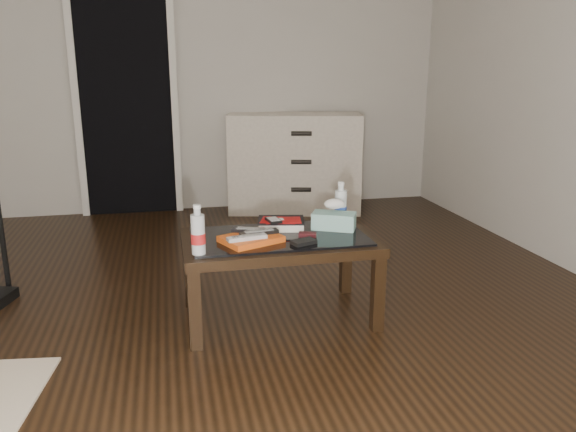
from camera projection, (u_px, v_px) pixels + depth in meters
name	position (u px, v px, depth m)	size (l,w,h in m)	color
ground	(191.00, 321.00, 2.99)	(5.00, 5.00, 0.00)	black
doorway	(126.00, 100.00, 4.97)	(0.90, 0.08, 2.07)	black
coffee_table	(279.00, 247.00, 2.95)	(1.00, 0.60, 0.46)	black
dresser	(295.00, 163.00, 5.21)	(1.28, 0.76, 0.90)	silver
magazines	(251.00, 239.00, 2.82)	(0.28, 0.21, 0.03)	#D34F13
remote_silver	(247.00, 237.00, 2.76)	(0.20, 0.05, 0.02)	#B2B1B6
remote_black_front	(259.00, 232.00, 2.85)	(0.20, 0.05, 0.02)	black
remote_black_back	(251.00, 230.00, 2.89)	(0.20, 0.05, 0.02)	black
textbook	(281.00, 224.00, 3.07)	(0.25, 0.20, 0.05)	black
dvd_mailers	(279.00, 220.00, 3.05)	(0.19, 0.14, 0.01)	#AA0B0B
ipod	(273.00, 220.00, 3.00)	(0.06, 0.10, 0.02)	black
flip_phone	(307.00, 235.00, 2.91)	(0.09, 0.05, 0.02)	black
wallet	(304.00, 242.00, 2.79)	(0.12, 0.07, 0.02)	black
water_bottle_left	(198.00, 229.00, 2.62)	(0.07, 0.07, 0.24)	#B7BDC2
water_bottle_right	(341.00, 203.00, 3.12)	(0.07, 0.07, 0.24)	silver
tissue_box	(334.00, 221.00, 3.04)	(0.23, 0.12, 0.09)	teal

